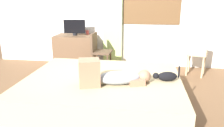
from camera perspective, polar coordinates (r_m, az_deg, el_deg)
The scene contains 11 objects.
ground_plane at distance 3.32m, azimuth -0.80°, elevation -11.46°, with size 16.00×16.00×0.00m, color brown.
back_wall_with_window at distance 5.20m, azimuth 3.47°, elevation 15.49°, with size 6.40×0.14×2.90m.
bed at distance 3.21m, azimuth -2.31°, elevation -7.76°, with size 2.22×1.82×0.49m.
person_lying at distance 2.84m, azimuth -0.13°, elevation -3.20°, with size 0.93×0.48×0.34m.
cat at distance 3.04m, azimuth 13.79°, elevation -3.23°, with size 0.36×0.15×0.21m.
desk at distance 5.17m, azimuth -9.32°, elevation 3.15°, with size 0.90×0.56×0.74m.
tv_monitor at distance 5.07m, azimuth -9.65°, elevation 9.22°, with size 0.48×0.10×0.35m.
cup at distance 5.17m, azimuth -6.38°, elevation 8.01°, with size 0.07×0.07×0.10m, color #B23D38.
chair_by_desk at distance 4.66m, azimuth -3.47°, elevation 3.59°, with size 0.40×0.40×0.86m.
chair_spare at distance 4.78m, azimuth 21.07°, elevation 2.82°, with size 0.48×0.48×0.86m.
curtain_left at distance 5.13m, azimuth 0.15°, elevation 12.66°, with size 0.44×0.06×2.40m, color #ADCC75.
Camera 1 is at (0.47, -2.89, 1.58)m, focal length 35.37 mm.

